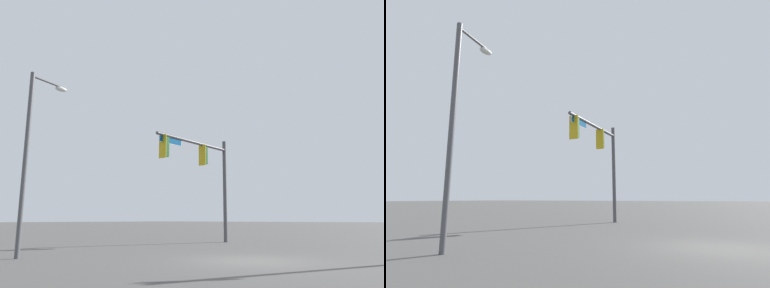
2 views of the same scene
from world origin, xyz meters
The scene contains 3 objects.
ground_plane centered at (0.00, 0.00, 0.00)m, with size 400.00×400.00×0.00m, color #514F4C.
signal_pole_near centered at (-6.22, -7.16, 4.73)m, with size 6.73×0.67×6.64m.
street_lamp centered at (4.83, -7.15, 4.24)m, with size 1.83×0.53×7.36m.
Camera 2 is at (11.08, 0.78, 1.60)m, focal length 28.00 mm.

